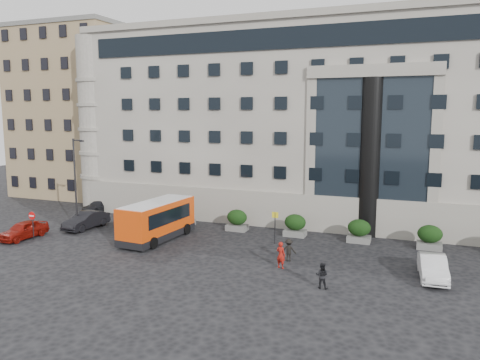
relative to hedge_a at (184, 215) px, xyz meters
The scene contains 23 objects.
ground 8.81m from the hedge_a, 62.85° to the right, with size 120.00×120.00×0.00m, color black.
civic_building 19.15m from the hedge_a, 54.85° to the left, with size 44.00×24.00×18.00m, color gray.
entrance_column 17.13m from the hedge_a, ahead, with size 1.80×1.80×13.00m, color black.
apartment_near 25.12m from the hedge_a, 148.62° to the left, with size 14.00×14.00×20.00m, color #917A54.
apartment_far 39.27m from the hedge_a, 127.29° to the left, with size 13.00×13.00×22.00m, color #7D6149.
hedge_a is the anchor object (origin of this frame).
hedge_b 5.20m from the hedge_a, ahead, with size 1.80×1.26×1.84m.
hedge_c 10.40m from the hedge_a, ahead, with size 1.80×1.26×1.84m.
hedge_d 15.60m from the hedge_a, ahead, with size 1.80×1.26×1.84m.
hedge_e 20.80m from the hedge_a, ahead, with size 1.80×1.26×1.84m.
street_lamp 9.89m from the hedge_a, 148.84° to the right, with size 1.16×0.18×8.00m.
bus_stop_sign 9.94m from the hedge_a, 16.42° to the right, with size 0.50×0.08×2.52m.
no_entry_sign 12.64m from the hedge_a, 135.52° to the right, with size 0.64×0.16×2.32m.
minibus 5.13m from the hedge_a, 86.91° to the right, with size 3.21×7.61×3.11m.
red_truck 17.17m from the hedge_a, 141.70° to the left, with size 3.10×5.94×3.10m.
parked_car_a 13.37m from the hedge_a, 138.91° to the right, with size 1.70×4.24×1.44m, color maroon.
parked_car_b 8.61m from the hedge_a, 150.58° to the right, with size 1.60×4.58×1.51m, color black.
parked_car_c 11.27m from the hedge_a, 168.54° to the left, with size 1.71×4.21×1.22m, color black.
parked_car_d 13.03m from the hedge_a, 147.43° to the left, with size 2.31×5.01×1.39m, color black.
white_taxi 21.98m from the hedge_a, 18.03° to the right, with size 1.54×4.40×1.45m, color silver.
pedestrian_a 14.22m from the hedge_a, 35.53° to the right, with size 0.65×0.43×1.79m, color #9C170F.
pedestrian_b 18.35m from the hedge_a, 36.18° to the right, with size 0.75×0.58×1.54m, color black.
pedestrian_c 13.43m from the hedge_a, 29.61° to the right, with size 1.02×0.58×1.57m, color black.
Camera 1 is at (15.81, -29.20, 10.21)m, focal length 35.00 mm.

